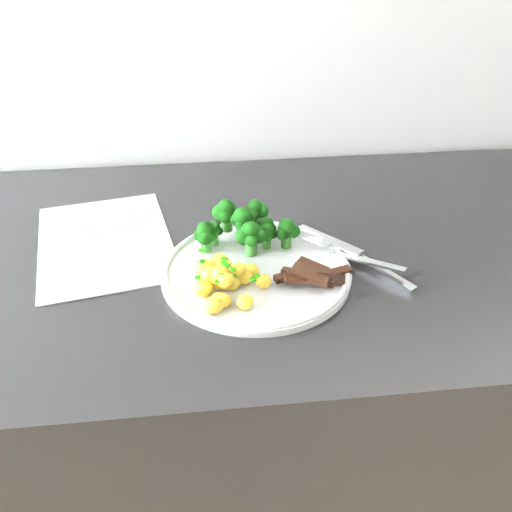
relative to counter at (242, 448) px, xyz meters
name	(u,v)px	position (x,y,z in m)	size (l,w,h in m)	color
counter	(242,448)	(0.00, 0.00, 0.00)	(2.49, 0.62, 0.93)	black
recipe_paper	(105,241)	(-0.20, 0.04, 0.47)	(0.24, 0.30, 0.00)	silver
plate	(256,270)	(0.02, -0.07, 0.47)	(0.26, 0.26, 0.01)	white
broccoli	(244,225)	(0.01, -0.01, 0.51)	(0.15, 0.10, 0.06)	#2A671E
potatoes	(226,278)	(-0.02, -0.11, 0.49)	(0.10, 0.11, 0.04)	yellow
beef_strips	(312,275)	(0.09, -0.11, 0.49)	(0.11, 0.08, 0.03)	black
fork	(352,255)	(0.15, -0.06, 0.48)	(0.13, 0.12, 0.02)	silver
knife	(367,263)	(0.17, -0.07, 0.47)	(0.13, 0.18, 0.02)	silver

